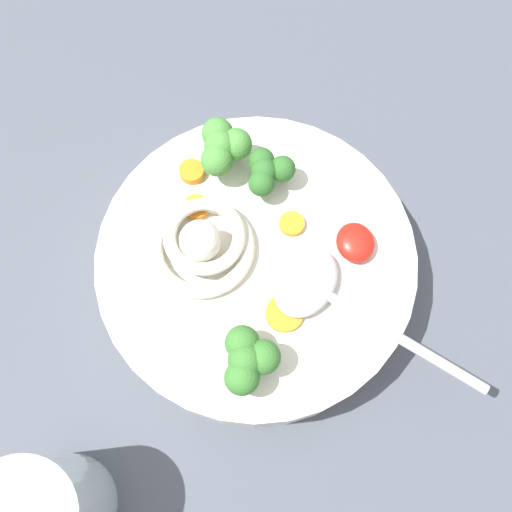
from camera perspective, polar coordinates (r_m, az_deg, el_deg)
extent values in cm
cube|color=#474C56|center=(51.51, 3.71, -2.68)|extent=(108.95, 108.95, 3.39)
cylinder|color=silver|center=(47.05, 0.00, -1.14)|extent=(25.36, 25.36, 5.72)
cylinder|color=gold|center=(46.83, 0.00, -1.06)|extent=(22.32, 22.32, 5.26)
torus|color=silver|center=(44.17, -5.46, 0.88)|extent=(8.29, 8.29, 1.14)
torus|color=silver|center=(43.51, -5.22, 2.03)|extent=(8.88, 8.88, 1.03)
sphere|color=silver|center=(42.79, -5.64, 1.56)|extent=(3.22, 3.22, 3.22)
ellipsoid|color=#B7B7BC|center=(43.01, 5.01, -2.63)|extent=(7.39, 7.31, 1.60)
cylinder|color=#B7B7BC|center=(43.08, 13.67, -7.68)|extent=(10.82, 11.51, 0.80)
ellipsoid|color=red|center=(44.70, 9.88, 1.74)|extent=(3.32, 2.99, 1.49)
cylinder|color=#7A9E60|center=(47.18, -3.49, 9.83)|extent=(1.30, 1.30, 1.39)
sphere|color=#478938|center=(45.46, -3.64, 11.04)|extent=(2.56, 2.56, 2.56)
sphere|color=#478938|center=(46.32, -3.89, 12.23)|extent=(2.56, 2.56, 2.56)
sphere|color=#478938|center=(44.98, -3.97, 9.61)|extent=(2.56, 2.56, 2.56)
sphere|color=#478938|center=(45.68, -2.01, 11.19)|extent=(2.56, 2.56, 2.56)
cylinder|color=#7A9E60|center=(41.64, -1.02, -10.82)|extent=(1.27, 1.27, 1.37)
sphere|color=#38752D|center=(39.73, -1.07, -10.41)|extent=(2.50, 2.50, 2.50)
sphere|color=#38752D|center=(40.17, -1.39, -8.72)|extent=(2.50, 2.50, 2.50)
sphere|color=#38752D|center=(39.69, -1.43, -12.15)|extent=(2.50, 2.50, 2.50)
sphere|color=#38752D|center=(39.94, 0.73, -10.12)|extent=(2.50, 2.50, 2.50)
cylinder|color=#7A9E60|center=(46.28, 0.78, 7.62)|extent=(1.07, 1.07, 1.15)
sphere|color=#2D6628|center=(44.84, 0.81, 8.56)|extent=(2.10, 2.10, 2.10)
sphere|color=#2D6628|center=(45.49, 0.55, 9.60)|extent=(2.10, 2.10, 2.10)
sphere|color=#2D6628|center=(44.46, 0.56, 7.35)|extent=(2.10, 2.10, 2.10)
sphere|color=#2D6628|center=(45.09, 2.13, 8.68)|extent=(2.10, 2.10, 2.10)
cylinder|color=orange|center=(45.74, -6.00, 4.88)|extent=(2.06, 2.06, 0.69)
cylinder|color=orange|center=(47.13, -6.49, 8.43)|extent=(2.04, 2.04, 0.79)
cylinder|color=orange|center=(42.87, 2.87, -5.81)|extent=(2.87, 2.87, 0.44)
cylinder|color=orange|center=(45.14, 4.01, 3.31)|extent=(2.02, 2.02, 0.54)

